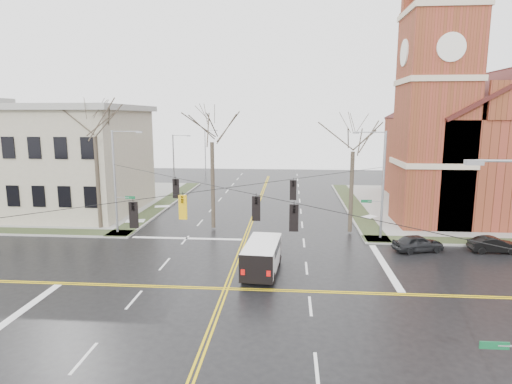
# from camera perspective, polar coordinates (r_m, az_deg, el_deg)

# --- Properties ---
(ground) EXTENTS (120.00, 120.00, 0.00)m
(ground) POSITION_cam_1_polar(r_m,az_deg,el_deg) (26.67, -4.02, -12.73)
(ground) COLOR black
(ground) RESTS_ON ground
(sidewalks) EXTENTS (80.00, 80.00, 0.17)m
(sidewalks) POSITION_cam_1_polar(r_m,az_deg,el_deg) (26.64, -4.02, -12.58)
(sidewalks) COLOR gray
(sidewalks) RESTS_ON ground
(road_markings) EXTENTS (100.00, 100.00, 0.01)m
(road_markings) POSITION_cam_1_polar(r_m,az_deg,el_deg) (26.66, -4.02, -12.72)
(road_markings) COLOR gold
(road_markings) RESTS_ON ground
(church) EXTENTS (24.28, 27.48, 27.50)m
(church) POSITION_cam_1_polar(r_m,az_deg,el_deg) (53.40, 27.97, 6.87)
(church) COLOR brown
(church) RESTS_ON ground
(civic_building_a) EXTENTS (18.00, 14.00, 11.00)m
(civic_building_a) POSITION_cam_1_polar(r_m,az_deg,el_deg) (51.49, -25.51, 3.70)
(civic_building_a) COLOR gray
(civic_building_a) RESTS_ON ground
(signal_pole_ne) EXTENTS (2.75, 0.22, 9.00)m
(signal_pole_ne) POSITION_cam_1_polar(r_m,az_deg,el_deg) (36.97, 16.33, 1.29)
(signal_pole_ne) COLOR gray
(signal_pole_ne) RESTS_ON ground
(signal_pole_nw) EXTENTS (2.75, 0.22, 9.00)m
(signal_pole_nw) POSITION_cam_1_polar(r_m,az_deg,el_deg) (39.23, -18.09, 1.69)
(signal_pole_nw) COLOR gray
(signal_pole_nw) RESTS_ON ground
(span_wires) EXTENTS (23.02, 23.02, 0.03)m
(span_wires) POSITION_cam_1_polar(r_m,az_deg,el_deg) (24.93, -4.19, 0.52)
(span_wires) COLOR black
(span_wires) RESTS_ON ground
(traffic_signals) EXTENTS (8.21, 8.26, 1.30)m
(traffic_signals) POSITION_cam_1_polar(r_m,az_deg,el_deg) (24.42, -4.41, -1.47)
(traffic_signals) COLOR black
(traffic_signals) RESTS_ON ground
(streetlight_north_a) EXTENTS (2.30, 0.20, 8.00)m
(streetlight_north_a) POSITION_cam_1_polar(r_m,az_deg,el_deg) (54.57, -10.77, 3.72)
(streetlight_north_a) COLOR gray
(streetlight_north_a) RESTS_ON ground
(streetlight_north_b) EXTENTS (2.30, 0.20, 8.00)m
(streetlight_north_b) POSITION_cam_1_polar(r_m,az_deg,el_deg) (73.96, -6.67, 5.44)
(streetlight_north_b) COLOR gray
(streetlight_north_b) RESTS_ON ground
(cargo_van) EXTENTS (2.52, 5.58, 2.06)m
(cargo_van) POSITION_cam_1_polar(r_m,az_deg,el_deg) (28.91, 0.88, -8.29)
(cargo_van) COLOR white
(cargo_van) RESTS_ON ground
(parked_car_a) EXTENTS (4.15, 2.54, 1.32)m
(parked_car_a) POSITION_cam_1_polar(r_m,az_deg,el_deg) (35.54, 20.77, -6.39)
(parked_car_a) COLOR black
(parked_car_a) RESTS_ON ground
(parked_car_b) EXTENTS (3.68, 1.35, 1.20)m
(parked_car_b) POSITION_cam_1_polar(r_m,az_deg,el_deg) (37.75, 29.13, -6.17)
(parked_car_b) COLOR black
(parked_car_b) RESTS_ON ground
(tree_nw_far) EXTENTS (4.00, 4.00, 12.56)m
(tree_nw_far) POSITION_cam_1_polar(r_m,az_deg,el_deg) (41.17, -20.73, 7.69)
(tree_nw_far) COLOR #3A3025
(tree_nw_far) RESTS_ON ground
(tree_nw_near) EXTENTS (4.00, 4.00, 11.82)m
(tree_nw_near) POSITION_cam_1_polar(r_m,az_deg,el_deg) (38.78, -5.91, 7.39)
(tree_nw_near) COLOR #3A3025
(tree_nw_near) RESTS_ON ground
(tree_ne) EXTENTS (4.00, 4.00, 10.73)m
(tree_ne) POSITION_cam_1_polar(r_m,az_deg,el_deg) (38.13, 12.82, 5.99)
(tree_ne) COLOR #3A3025
(tree_ne) RESTS_ON ground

